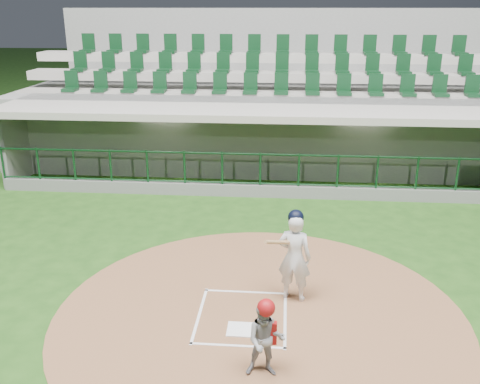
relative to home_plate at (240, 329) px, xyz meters
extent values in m
plane|color=#1C4212|center=(0.00, 0.70, -0.02)|extent=(120.00, 120.00, 0.00)
cylinder|color=brown|center=(0.30, 0.50, -0.02)|extent=(7.20, 7.20, 0.01)
cube|color=white|center=(0.00, 0.00, 0.00)|extent=(0.43, 0.43, 0.02)
cube|color=white|center=(-0.75, 0.40, 0.00)|extent=(0.05, 1.80, 0.01)
cube|color=silver|center=(0.75, 0.40, 0.00)|extent=(0.05, 1.80, 0.01)
cube|color=white|center=(0.00, 1.25, 0.00)|extent=(1.55, 0.05, 0.01)
cube|color=white|center=(0.00, -0.45, 0.00)|extent=(1.55, 0.05, 0.01)
cube|color=slate|center=(0.00, 8.20, -0.57)|extent=(15.00, 3.00, 0.10)
cube|color=slate|center=(0.00, 9.80, 0.83)|extent=(15.00, 0.20, 2.70)
cube|color=beige|center=(0.00, 9.68, 1.08)|extent=(13.50, 0.04, 0.90)
cube|color=slate|center=(-7.50, 8.20, 0.83)|extent=(0.20, 3.00, 2.70)
cube|color=#A09B91|center=(0.00, 7.95, 2.28)|extent=(15.40, 3.50, 0.20)
cube|color=slate|center=(0.00, 6.65, 0.13)|extent=(15.00, 0.15, 0.40)
cube|color=black|center=(0.00, 6.65, 1.70)|extent=(15.00, 0.01, 0.95)
cube|color=brown|center=(0.00, 9.25, -0.30)|extent=(12.75, 0.40, 0.45)
cube|color=white|center=(-3.00, 8.20, 2.15)|extent=(1.30, 0.35, 0.04)
cube|color=white|center=(3.00, 8.20, 2.15)|extent=(1.30, 0.35, 0.04)
imported|color=#AB1219|center=(-5.24, 9.09, 0.38)|extent=(1.32, 1.02, 1.80)
imported|color=#A91B12|center=(-0.81, 9.02, 0.39)|extent=(1.10, 0.52, 1.83)
imported|color=#A91412|center=(1.47, 8.84, 0.33)|extent=(0.84, 0.56, 1.71)
imported|color=#A41511|center=(5.76, 9.18, 0.42)|extent=(1.84, 1.07, 1.89)
cube|color=gray|center=(0.00, 11.45, 1.13)|extent=(17.00, 6.50, 2.50)
cube|color=gray|center=(0.00, 9.95, 2.28)|extent=(16.60, 0.95, 0.30)
cube|color=#9D968D|center=(0.00, 10.90, 2.83)|extent=(16.60, 0.95, 0.30)
cube|color=#ABA59B|center=(0.00, 11.85, 3.38)|extent=(16.60, 0.95, 0.30)
cube|color=gray|center=(0.00, 14.80, 2.50)|extent=(17.00, 0.25, 5.05)
imported|color=silver|center=(0.89, 1.11, 0.83)|extent=(0.69, 0.53, 1.67)
sphere|color=black|center=(0.89, 1.11, 1.60)|extent=(0.28, 0.28, 0.28)
cylinder|color=tan|center=(0.64, 0.86, 1.23)|extent=(0.58, 0.79, 0.39)
imported|color=gray|center=(0.46, -1.09, 0.57)|extent=(0.59, 0.47, 1.16)
sphere|color=maroon|center=(0.46, -1.09, 1.10)|extent=(0.26, 0.26, 0.26)
cube|color=#A21111|center=(0.46, -0.94, 0.60)|extent=(0.32, 0.10, 0.35)
camera|label=1|loc=(0.65, -7.64, 5.11)|focal=40.00mm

